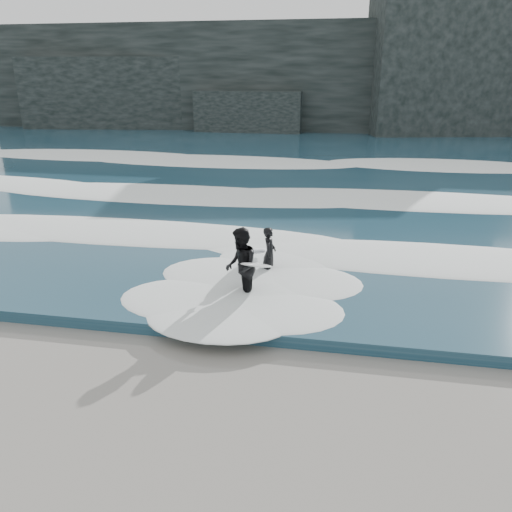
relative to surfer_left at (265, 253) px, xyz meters
name	(u,v)px	position (x,y,z in m)	size (l,w,h in m)	color
ground	(240,441)	(0.71, -6.88, -0.78)	(120.00, 120.00, 0.00)	#765E52
sea	(327,156)	(0.71, 22.12, -0.63)	(90.00, 52.00, 0.30)	#1D4052
headland	(338,79)	(0.71, 39.12, 4.22)	(70.00, 9.00, 10.00)	black
foam_near	(297,243)	(0.71, 2.12, -0.38)	(60.00, 3.20, 0.20)	white
foam_mid	(313,194)	(0.71, 9.12, -0.36)	(60.00, 4.00, 0.24)	white
foam_far	(324,161)	(0.71, 18.12, -0.33)	(60.00, 4.80, 0.30)	white
surfer_left	(265,253)	(0.00, 0.00, 0.00)	(0.91, 2.10, 1.55)	black
surfer_right	(242,267)	(-0.31, -1.80, 0.24)	(1.33, 1.97, 2.03)	black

